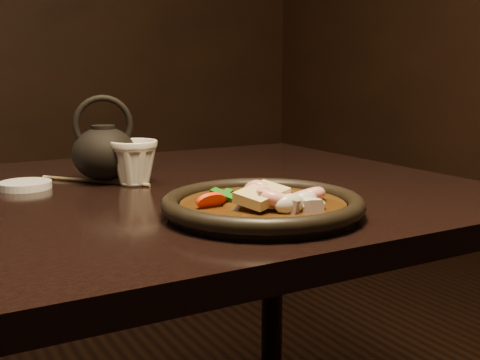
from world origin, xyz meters
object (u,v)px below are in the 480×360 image
table (24,250)px  teapot (105,151)px  plate (263,206)px  tea_cup (134,161)px

table → teapot: teapot is taller
plate → teapot: bearing=107.8°
table → tea_cup: bearing=16.2°
table → teapot: (0.17, 0.11, 0.14)m
plate → teapot: 0.39m
tea_cup → teapot: (-0.04, 0.05, 0.02)m
table → plate: plate is taller
table → teapot: bearing=32.3°
table → tea_cup: tea_cup is taller
plate → tea_cup: bearing=103.8°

